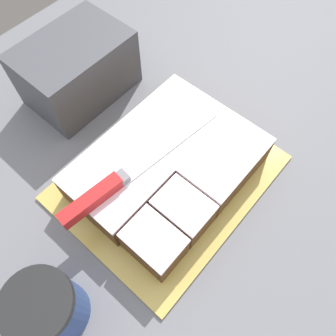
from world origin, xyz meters
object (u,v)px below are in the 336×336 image
(cake, at_px, (168,167))
(knife, at_px, (109,187))
(coffee_cup, at_px, (49,308))
(storage_box, at_px, (77,69))
(cake_board, at_px, (168,177))

(cake, xyz_separation_m, knife, (-0.11, 0.03, 0.04))
(cake, xyz_separation_m, coffee_cup, (-0.28, -0.03, 0.02))
(coffee_cup, xyz_separation_m, storage_box, (0.32, 0.31, 0.00))
(cake, bearing_deg, knife, 163.69)
(cake_board, xyz_separation_m, coffee_cup, (-0.28, -0.03, 0.06))
(cake, height_order, coffee_cup, coffee_cup)
(cake_board, height_order, coffee_cup, coffee_cup)
(knife, distance_m, coffee_cup, 0.19)
(coffee_cup, bearing_deg, cake, 5.89)
(coffee_cup, relative_size, storage_box, 0.55)
(knife, xyz_separation_m, storage_box, (0.15, 0.25, -0.02))
(cake, relative_size, coffee_cup, 2.61)
(knife, relative_size, coffee_cup, 2.73)
(cake_board, height_order, storage_box, storage_box)
(knife, bearing_deg, coffee_cup, -154.27)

